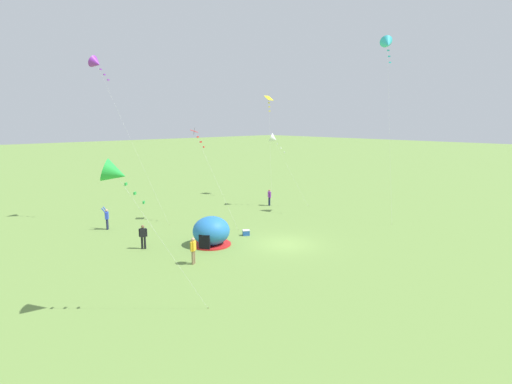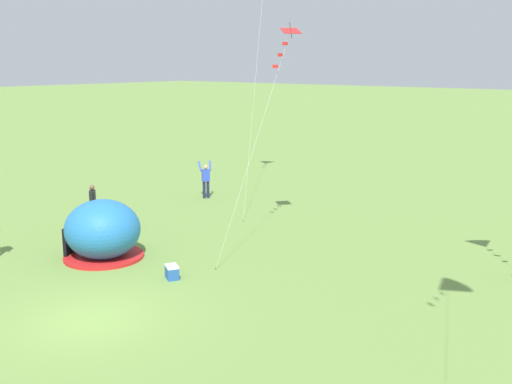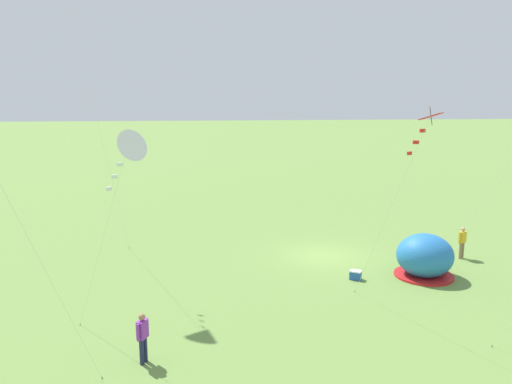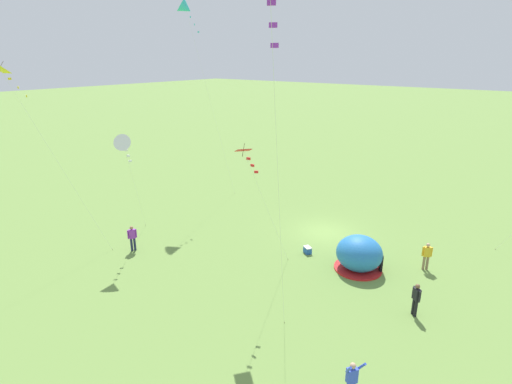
# 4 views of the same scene
# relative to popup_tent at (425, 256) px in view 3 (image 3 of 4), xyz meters

# --- Properties ---
(ground_plane) EXTENTS (300.00, 300.00, 0.00)m
(ground_plane) POSITION_rel_popup_tent_xyz_m (4.03, -3.52, -1.00)
(ground_plane) COLOR olive
(popup_tent) EXTENTS (2.81, 2.81, 2.10)m
(popup_tent) POSITION_rel_popup_tent_xyz_m (0.00, 0.00, 0.00)
(popup_tent) COLOR #2672BF
(popup_tent) RESTS_ON ground
(cooler_box) EXTENTS (0.64, 0.58, 0.44)m
(cooler_box) POSITION_rel_popup_tent_xyz_m (3.43, 0.07, -0.78)
(cooler_box) COLOR #2659B2
(cooler_box) RESTS_ON ground
(person_center_field) EXTENTS (0.38, 0.54, 1.72)m
(person_center_field) POSITION_rel_popup_tent_xyz_m (12.62, 6.65, -0.03)
(person_center_field) COLOR #1E2347
(person_center_field) RESTS_ON ground
(person_far_back) EXTENTS (0.53, 0.40, 1.72)m
(person_far_back) POSITION_rel_popup_tent_xyz_m (-3.17, -2.36, -0.03)
(person_far_back) COLOR #8C7251
(person_far_back) RESTS_ON ground
(kite_white) EXTENTS (3.21, 3.52, 7.61)m
(kite_white) POSITION_rel_popup_tent_xyz_m (12.88, 6.38, 6.00)
(kite_white) COLOR silver
(kite_white) RESTS_ON ground
(kite_red) EXTENTS (1.11, 5.52, 8.27)m
(kite_red) POSITION_rel_popup_tent_xyz_m (3.35, 6.30, 6.56)
(kite_red) COLOR silver
(kite_red) RESTS_ON ground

